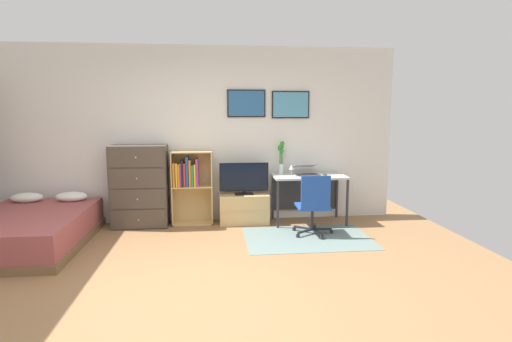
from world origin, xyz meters
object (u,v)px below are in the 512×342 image
Objects in this scene: dresser at (140,186)px; laptop at (306,171)px; television at (244,179)px; wine_glass at (292,168)px; tv_stand at (244,208)px; computer_mouse at (325,175)px; bamboo_vase at (281,157)px; bed at (29,230)px; office_chair at (314,203)px; desk at (308,183)px; bookshelf at (189,181)px.

dresser is 2.68× the size of laptop.
television is 4.13× the size of wine_glass.
dresser is at bearing -179.44° from tv_stand.
tv_stand is 0.97m from wine_glass.
bamboo_vase is at bearing 155.86° from computer_mouse.
bamboo_vase is at bearing 15.09° from bed.
television is at bearing -0.26° from dresser.
office_chair is 1.89× the size of laptop.
bed is at bearing -168.10° from desk.
television is at bearing -166.95° from bamboo_vase.
laptop is at bearing -2.19° from bookshelf.
dresser is 2.79m from computer_mouse.
dresser is 2.19m from bamboo_vase.
bed is 3.98× the size of bamboo_vase.
tv_stand is 1.07m from desk.
bookshelf reaches higher than laptop.
bed is at bearing -175.97° from laptop.
bookshelf reaches higher than bed.
bookshelf is 10.74× the size of computer_mouse.
laptop reaches higher than tv_stand.
wine_glass is (2.26, -0.13, 0.26)m from dresser.
bookshelf is at bearing 176.66° from tv_stand.
laptop is at bearing 88.26° from office_chair.
bamboo_vase is (2.15, 0.13, 0.40)m from dresser.
dresser is 11.72× the size of computer_mouse.
television is at bearing -179.29° from desk.
dresser is 1.10× the size of desk.
television is (0.83, -0.07, 0.03)m from bookshelf.
desk is at bearing 6.25° from laptop.
office_chair is at bearing -70.89° from bamboo_vase.
wine_glass reaches higher than laptop.
dresser reaches higher than office_chair.
laptop reaches higher than bed.
bamboo_vase reaches higher than office_chair.
desk is 1.29× the size of office_chair.
tv_stand is 1.21m from office_chair.
television reaches higher than wine_glass.
dresser reaches higher than wine_glass.
dresser is 2.28m from wine_glass.
bookshelf is at bearing 169.96° from laptop.
laptop is (0.06, 0.76, 0.35)m from office_chair.
dresser is 1.62× the size of tv_stand.
bamboo_vase reaches higher than tv_stand.
tv_stand is at bearing 90.00° from television.
television is 1.23m from computer_mouse.
office_chair reaches higher than computer_mouse.
dresser reaches higher than bed.
wine_glass reaches higher than bed.
wine_glass reaches higher than tv_stand.
dresser reaches higher than bookshelf.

